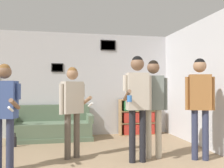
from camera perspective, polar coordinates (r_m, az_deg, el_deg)
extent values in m
cube|color=silver|center=(6.65, -8.14, -0.02)|extent=(7.42, 0.06, 2.70)
cube|color=black|center=(6.81, -0.90, 8.85)|extent=(0.41, 0.02, 0.28)
cube|color=gray|center=(6.80, -0.89, 8.86)|extent=(0.37, 0.01, 0.23)
cube|color=black|center=(6.62, -12.38, 3.68)|extent=(0.30, 0.02, 0.22)
cube|color=#B2B2BC|center=(6.62, -12.38, 3.68)|extent=(0.26, 0.01, 0.18)
cube|color=silver|center=(5.38, 21.40, 0.22)|extent=(0.06, 6.57, 2.70)
cube|color=#5B7056|center=(6.29, -13.57, -11.86)|extent=(1.93, 0.80, 0.10)
cube|color=#5B7056|center=(6.26, -13.56, -9.98)|extent=(1.87, 0.74, 0.32)
cube|color=#5B7056|center=(6.54, -13.44, -6.39)|extent=(1.87, 0.14, 0.40)
cube|color=#5B7056|center=(6.32, -21.83, -7.56)|extent=(0.12, 0.74, 0.18)
cube|color=#5B7056|center=(6.25, -5.19, -7.69)|extent=(0.12, 0.74, 0.18)
cube|color=#A87F51|center=(6.64, 1.87, -7.62)|extent=(0.02, 0.30, 0.94)
cube|color=#A87F51|center=(6.94, 9.94, -7.32)|extent=(0.02, 0.30, 0.94)
cube|color=#A87F51|center=(6.91, 5.64, -7.35)|extent=(1.02, 0.01, 0.94)
cube|color=#A87F51|center=(6.84, 6.00, -11.31)|extent=(0.97, 0.30, 0.02)
cube|color=#A87F51|center=(6.74, 5.99, -3.60)|extent=(0.97, 0.30, 0.02)
cube|color=#A87F51|center=(6.79, 6.00, -8.80)|extent=(0.97, 0.30, 0.02)
cube|color=#A87F51|center=(6.76, 5.99, -6.16)|extent=(0.97, 0.30, 0.02)
cube|color=red|center=(6.81, 6.03, -10.15)|extent=(0.83, 0.26, 0.26)
cube|color=red|center=(6.76, 6.02, -7.52)|extent=(0.83, 0.26, 0.26)
cube|color=#338447|center=(6.74, 6.02, -4.86)|extent=(0.83, 0.26, 0.26)
cylinder|color=#2D334C|center=(4.14, -22.30, -12.74)|extent=(0.11, 0.11, 0.79)
cube|color=#384C84|center=(4.09, -23.40, -3.29)|extent=(0.40, 0.28, 0.56)
sphere|color=brown|center=(4.09, -23.36, 2.56)|extent=(0.21, 0.21, 0.21)
sphere|color=brown|center=(4.10, -23.36, 3.06)|extent=(0.17, 0.17, 0.17)
cylinder|color=#384C84|center=(4.00, -20.60, -1.61)|extent=(0.07, 0.07, 0.24)
cylinder|color=brown|center=(3.89, -21.36, -4.29)|extent=(0.13, 0.30, 0.18)
cylinder|color=white|center=(3.77, -22.16, -5.34)|extent=(0.07, 0.15, 0.09)
cylinder|color=brown|center=(4.54, -10.11, -11.71)|extent=(0.11, 0.11, 0.80)
cylinder|color=brown|center=(4.62, -8.08, -11.52)|extent=(0.11, 0.11, 0.80)
cube|color=#BCB2A3|center=(4.50, -9.06, -3.06)|extent=(0.41, 0.34, 0.57)
sphere|color=#997051|center=(4.50, -9.05, 2.28)|extent=(0.21, 0.21, 0.21)
sphere|color=brown|center=(4.51, -9.05, 2.74)|extent=(0.18, 0.18, 0.18)
cylinder|color=#BCB2A3|center=(4.60, -6.70, -1.48)|extent=(0.07, 0.07, 0.24)
cylinder|color=#997051|center=(4.49, -5.84, -3.81)|extent=(0.18, 0.29, 0.18)
cylinder|color=white|center=(4.39, -4.93, -4.70)|extent=(0.09, 0.14, 0.09)
cylinder|color=#BCB2A3|center=(4.40, -11.53, -3.40)|extent=(0.07, 0.07, 0.53)
cylinder|color=black|center=(4.29, 4.66, -11.79)|extent=(0.11, 0.11, 0.88)
cylinder|color=black|center=(4.34, 7.00, -11.66)|extent=(0.11, 0.11, 0.88)
cube|color=#BCB2A3|center=(4.23, 5.82, -1.67)|extent=(0.36, 0.20, 0.62)
sphere|color=brown|center=(4.25, 5.81, 4.57)|extent=(0.23, 0.23, 0.23)
sphere|color=black|center=(4.26, 5.81, 5.11)|extent=(0.19, 0.19, 0.19)
cylinder|color=#BCB2A3|center=(4.30, 8.57, -1.94)|extent=(0.07, 0.07, 0.59)
cylinder|color=#BCB2A3|center=(4.18, 2.99, 0.23)|extent=(0.07, 0.07, 0.26)
cylinder|color=brown|center=(4.04, 3.49, -2.58)|extent=(0.07, 0.32, 0.19)
cylinder|color=blue|center=(3.90, 4.02, -3.35)|extent=(0.08, 0.08, 0.10)
cylinder|color=#B7AD99|center=(4.60, 8.32, -11.18)|extent=(0.11, 0.11, 0.86)
cylinder|color=#B7AD99|center=(4.62, 10.59, -11.13)|extent=(0.11, 0.11, 0.86)
cube|color=slate|center=(4.53, 9.44, -1.97)|extent=(0.40, 0.28, 0.61)
sphere|color=brown|center=(4.54, 9.42, 3.73)|extent=(0.22, 0.22, 0.22)
sphere|color=black|center=(4.55, 9.42, 4.22)|extent=(0.19, 0.19, 0.19)
cylinder|color=slate|center=(4.56, 12.12, -2.23)|extent=(0.07, 0.07, 0.57)
cylinder|color=slate|center=(4.51, 6.72, -2.26)|extent=(0.07, 0.07, 0.57)
cylinder|color=#2D334C|center=(4.66, 18.38, -10.94)|extent=(0.11, 0.11, 0.87)
cylinder|color=#2D334C|center=(4.69, 20.59, -10.86)|extent=(0.11, 0.11, 0.87)
cube|color=#936033|center=(4.61, 19.44, -1.77)|extent=(0.41, 0.31, 0.62)
sphere|color=#997051|center=(4.62, 19.41, 3.89)|extent=(0.22, 0.22, 0.22)
sphere|color=black|center=(4.62, 19.41, 4.38)|extent=(0.19, 0.19, 0.19)
cylinder|color=#936033|center=(4.65, 22.05, -2.02)|extent=(0.07, 0.07, 0.58)
cylinder|color=#936033|center=(4.57, 16.79, -2.07)|extent=(0.07, 0.07, 0.58)
cylinder|color=black|center=(5.81, -21.31, -12.22)|extent=(0.07, 0.07, 0.21)
cylinder|color=black|center=(5.78, -21.30, -10.78)|extent=(0.03, 0.03, 0.09)
cylinder|color=white|center=(6.76, 6.69, -2.99)|extent=(0.07, 0.07, 0.12)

